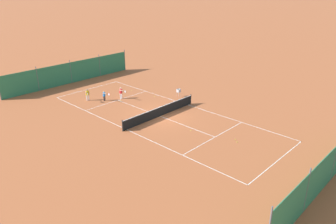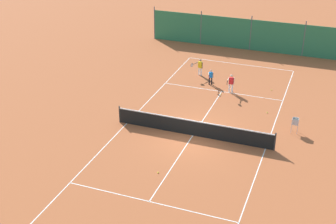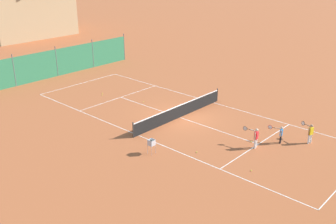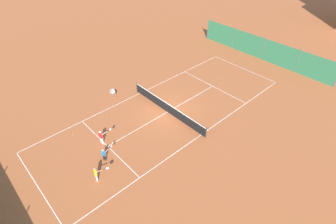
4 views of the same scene
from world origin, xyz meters
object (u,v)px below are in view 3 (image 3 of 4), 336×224
(tennis_ball_alley_left, at_px, (102,93))
(ball_hopper, at_px, (151,143))
(player_far_service, at_px, (280,133))
(tennis_ball_alley_right, at_px, (197,152))
(player_near_service, at_px, (310,132))
(tennis_ball_far_corner, at_px, (144,102))
(player_near_baseline, at_px, (256,137))
(tennis_ball_by_net_right, at_px, (251,142))
(tennis_net, at_px, (180,111))
(tennis_ball_mid_court, at_px, (251,171))
(tennis_ball_service_box, at_px, (102,95))

(tennis_ball_alley_left, relative_size, ball_hopper, 0.07)
(player_far_service, bearing_deg, ball_hopper, 142.49)
(tennis_ball_alley_right, height_order, ball_hopper, ball_hopper)
(player_near_service, xyz_separation_m, tennis_ball_far_corner, (-1.81, 12.79, -0.70))
(player_near_baseline, distance_m, tennis_ball_alley_left, 14.71)
(tennis_ball_by_net_right, distance_m, tennis_ball_alley_left, 14.14)
(player_near_baseline, height_order, tennis_ball_alley_left, player_near_baseline)
(tennis_net, distance_m, player_near_baseline, 6.50)
(tennis_net, xyz_separation_m, tennis_ball_alley_right, (-3.45, -4.27, -0.47))
(player_near_service, bearing_deg, tennis_ball_alley_left, 99.16)
(player_near_baseline, xyz_separation_m, tennis_ball_mid_court, (-2.55, -1.31, -0.71))
(tennis_ball_far_corner, distance_m, tennis_ball_by_net_right, 10.09)
(player_far_service, xyz_separation_m, tennis_ball_by_net_right, (-1.12, 1.34, -0.62))
(tennis_ball_alley_right, relative_size, tennis_ball_far_corner, 1.00)
(tennis_ball_service_box, height_order, ball_hopper, ball_hopper)
(player_far_service, relative_size, tennis_ball_alley_left, 16.79)
(tennis_ball_alley_right, height_order, tennis_ball_by_net_right, same)
(tennis_net, bearing_deg, player_far_service, -81.72)
(tennis_ball_mid_court, bearing_deg, tennis_net, 68.10)
(tennis_ball_mid_court, height_order, tennis_ball_by_net_right, same)
(tennis_net, bearing_deg, ball_hopper, -155.93)
(player_far_service, distance_m, tennis_ball_by_net_right, 1.85)
(player_near_baseline, bearing_deg, player_far_service, -25.59)
(player_near_service, relative_size, tennis_ball_service_box, 19.11)
(tennis_ball_far_corner, xyz_separation_m, ball_hopper, (-5.76, -6.54, 0.62))
(tennis_ball_service_box, relative_size, ball_hopper, 0.07)
(tennis_ball_service_box, bearing_deg, player_far_service, -83.32)
(tennis_ball_far_corner, xyz_separation_m, tennis_ball_by_net_right, (-0.52, -10.08, 0.00))
(player_far_service, height_order, tennis_ball_alley_left, player_far_service)
(tennis_ball_mid_court, relative_size, tennis_ball_far_corner, 1.00)
(player_near_service, bearing_deg, player_near_baseline, 142.87)
(tennis_ball_mid_court, xyz_separation_m, tennis_ball_alley_right, (-0.32, 3.51, 0.00))
(player_near_service, distance_m, tennis_ball_service_box, 16.80)
(player_far_service, relative_size, tennis_ball_by_net_right, 16.79)
(tennis_ball_mid_court, bearing_deg, tennis_ball_far_corner, 73.29)
(tennis_ball_by_net_right, bearing_deg, tennis_ball_mid_court, -148.60)
(tennis_net, bearing_deg, player_near_baseline, -95.08)
(tennis_ball_alley_right, relative_size, tennis_ball_alley_left, 1.00)
(tennis_ball_mid_court, distance_m, tennis_ball_far_corner, 12.48)
(tennis_ball_alley_left, bearing_deg, tennis_ball_alley_right, -103.47)
(tennis_net, relative_size, player_near_service, 7.28)
(tennis_ball_mid_court, distance_m, tennis_ball_by_net_right, 3.59)
(tennis_net, xyz_separation_m, tennis_ball_service_box, (-0.72, 7.90, -0.47))
(tennis_ball_service_box, distance_m, ball_hopper, 11.26)
(player_near_service, height_order, player_near_baseline, player_near_baseline)
(tennis_net, height_order, tennis_ball_far_corner, tennis_net)
(tennis_ball_mid_court, xyz_separation_m, tennis_ball_alley_left, (2.68, 16.01, 0.00))
(player_near_service, height_order, tennis_ball_mid_court, player_near_service)
(player_far_service, distance_m, ball_hopper, 8.01)
(player_far_service, relative_size, player_near_service, 0.88)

